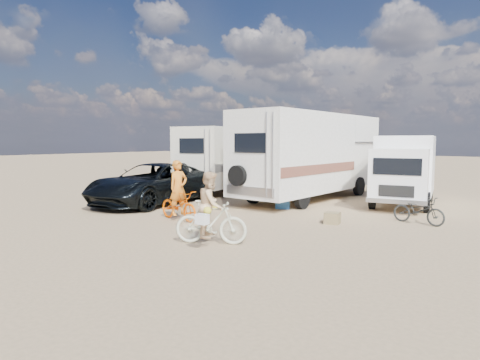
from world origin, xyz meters
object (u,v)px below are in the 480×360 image
Objects in this scene: rider_woman at (211,211)px; bike_parked at (419,210)px; cooler at (283,203)px; bike_woman at (211,222)px; rv_left at (231,160)px; rider_man at (179,193)px; box_truck at (404,171)px; dark_suv at (153,184)px; bike_man at (179,205)px; rv_main at (310,157)px; crate at (332,218)px.

rider_woman is 1.01× the size of bike_parked.
bike_woman is at bearing -99.87° from cooler.
cooler is at bearing -41.97° from rv_left.
box_truck is at bearing -22.52° from rider_man.
bike_man is (3.40, -2.17, -0.35)m from dark_suv.
rv_main is at bearing 1.04° from rider_man.
cooler is at bearing 16.11° from dark_suv.
rider_woman is at bearing 159.81° from bike_parked.
crate is at bearing -107.54° from box_truck.
rv_left reaches higher than dark_suv.
crate is at bearing -44.90° from bike_woman.
bike_man is 0.41m from rider_man.
rv_main is 7.35m from rider_man.
box_truck is (8.79, -0.18, -0.23)m from rv_left.
rv_left is at bearing 171.53° from box_truck.
bike_man is at bearing 0.00° from rider_man.
dark_suv reaches higher than crate.
bike_parked is at bearing -23.37° from cooler.
box_truck is 9.41m from bike_man.
dark_suv is 3.66× the size of bike_parked.
box_truck is 0.89× the size of dark_suv.
bike_woman is (-2.59, -9.56, -0.85)m from box_truck.
bike_parked is (3.90, 5.70, -0.13)m from bike_woman.
dark_suv reaches higher than bike_parked.
rv_left reaches higher than bike_parked.
rider_man is at bearing 133.33° from bike_parked.
rv_main is 9.26m from bike_woman.
rv_main is at bearing -15.46° from bike_woman.
bike_woman is (1.34, -9.06, -1.34)m from rv_main.
rv_left is 8.57m from bike_man.
box_truck is at bearing -6.77° from rv_left.
rider_man reaches higher than bike_woman.
crate is (1.62, 4.21, -0.38)m from bike_woman.
bike_woman is 0.28m from rider_woman.
dark_suv is at bearing -129.12° from rv_main.
bike_man is (-5.44, -7.62, -0.92)m from box_truck.
bike_woman is at bearing 159.81° from bike_parked.
box_truck reaches higher than rider_man.
bike_parked is at bearing -58.31° from rider_woman.
bike_woman is 6.91m from bike_parked.
rv_main reaches higher than box_truck.
cooler is (1.76, 4.03, -0.28)m from bike_man.
bike_man is at bearing -132.79° from box_truck.
rv_left is 10.95m from bike_parked.
crate is at bearing 137.18° from bike_parked.
rv_left is 6.51m from cooler.
dark_suv is at bearing 179.65° from cooler.
dark_suv is 4.05m from bike_man.
bike_parked is at bearing 5.15° from dark_suv.
bike_woman is at bearing -37.03° from dark_suv.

